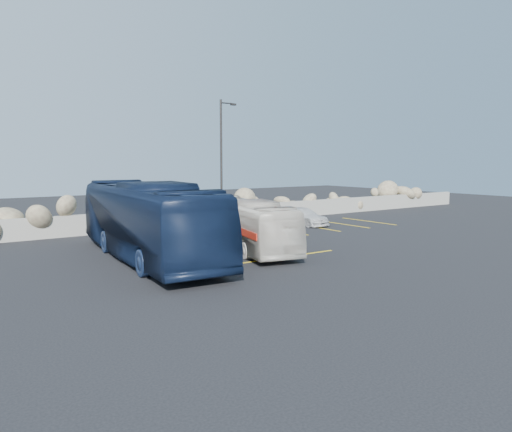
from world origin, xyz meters
TOP-DOWN VIEW (x-y plane):
  - ground at (0.00, 0.00)m, footprint 90.00×90.00m
  - seawall at (0.00, 12.00)m, footprint 60.00×0.40m
  - riprap_pile at (0.00, 13.20)m, footprint 54.00×2.80m
  - parking_lines at (4.64, 5.57)m, footprint 18.16×9.36m
  - lamppost at (2.56, 9.50)m, footprint 1.14×0.18m
  - vintage_bus at (-0.13, 2.85)m, footprint 4.08×9.01m
  - tour_coach at (-5.00, 3.39)m, footprint 3.97×12.45m
  - car_a at (6.07, 8.89)m, footprint 1.65×3.90m
  - car_b at (4.18, 8.34)m, footprint 1.64×4.16m
  - car_c at (8.05, 8.16)m, footprint 1.79×3.99m

SIDE VIEW (x-z plane):
  - ground at x=0.00m, z-range 0.00..0.00m
  - parking_lines at x=4.64m, z-range 0.00..0.01m
  - car_c at x=8.05m, z-range 0.00..1.14m
  - seawall at x=0.00m, z-range 0.00..1.20m
  - car_a at x=6.07m, z-range 0.00..1.32m
  - car_b at x=4.18m, z-range 0.00..1.35m
  - vintage_bus at x=-0.13m, z-range 0.00..2.44m
  - riprap_pile at x=0.00m, z-range 0.00..2.60m
  - tour_coach at x=-5.00m, z-range 0.00..3.41m
  - lamppost at x=2.56m, z-range 0.30..8.30m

